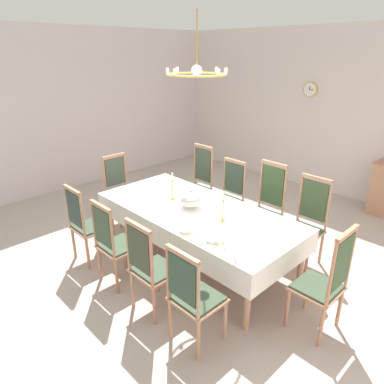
{
  "coord_description": "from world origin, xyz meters",
  "views": [
    {
      "loc": [
        2.86,
        -3.0,
        2.61
      ],
      "look_at": [
        -0.13,
        -0.12,
        0.93
      ],
      "focal_mm": 32.78,
      "sensor_mm": 36.0,
      "label": 1
    }
  ],
  "objects_px": {
    "candlestick_east": "(223,209)",
    "chair_north_b": "(228,195)",
    "chair_north_a": "(198,182)",
    "chair_north_d": "(307,221)",
    "bowl_near_right": "(212,239)",
    "spoon_secondary": "(222,243)",
    "chair_head_east": "(325,281)",
    "candlestick_west": "(173,189)",
    "mounted_clock": "(310,90)",
    "bowl_near_left": "(185,230)",
    "spoon_primary": "(194,234)",
    "chair_south_d": "(193,295)",
    "chair_head_west": "(120,188)",
    "chandelier": "(197,73)",
    "chair_south_c": "(150,266)",
    "soup_tureen": "(191,199)",
    "dining_table": "(196,214)",
    "chair_north_c": "(266,206)",
    "chair_south_a": "(86,223)",
    "chair_south_b": "(114,242)"
  },
  "relations": [
    {
      "from": "candlestick_east",
      "to": "chair_north_b",
      "type": "bearing_deg",
      "value": 127.27
    },
    {
      "from": "chair_north_a",
      "to": "chair_north_d",
      "type": "distance_m",
      "value": 1.98
    },
    {
      "from": "bowl_near_right",
      "to": "spoon_secondary",
      "type": "relative_size",
      "value": 0.81
    },
    {
      "from": "chair_head_east",
      "to": "spoon_secondary",
      "type": "xyz_separation_m",
      "value": [
        -0.96,
        -0.4,
        0.17
      ]
    },
    {
      "from": "candlestick_west",
      "to": "mounted_clock",
      "type": "height_order",
      "value": "mounted_clock"
    },
    {
      "from": "chair_north_b",
      "to": "candlestick_west",
      "type": "height_order",
      "value": "candlestick_west"
    },
    {
      "from": "bowl_near_left",
      "to": "mounted_clock",
      "type": "distance_m",
      "value": 4.33
    },
    {
      "from": "spoon_primary",
      "to": "chair_south_d",
      "type": "bearing_deg",
      "value": -30.19
    },
    {
      "from": "chair_head_east",
      "to": "spoon_secondary",
      "type": "distance_m",
      "value": 1.05
    },
    {
      "from": "spoon_primary",
      "to": "chair_head_west",
      "type": "bearing_deg",
      "value": -177.59
    },
    {
      "from": "chair_north_d",
      "to": "chandelier",
      "type": "xyz_separation_m",
      "value": [
        -0.99,
        -1.02,
        1.8
      ]
    },
    {
      "from": "chair_south_c",
      "to": "spoon_primary",
      "type": "height_order",
      "value": "chair_south_c"
    },
    {
      "from": "chair_north_a",
      "to": "candlestick_east",
      "type": "height_order",
      "value": "chair_north_a"
    },
    {
      "from": "soup_tureen",
      "to": "chandelier",
      "type": "relative_size",
      "value": 0.42
    },
    {
      "from": "bowl_near_left",
      "to": "chair_north_d",
      "type": "bearing_deg",
      "value": 66.48
    },
    {
      "from": "dining_table",
      "to": "chair_head_east",
      "type": "distance_m",
      "value": 1.75
    },
    {
      "from": "chair_north_b",
      "to": "spoon_secondary",
      "type": "distance_m",
      "value": 1.82
    },
    {
      "from": "candlestick_east",
      "to": "candlestick_west",
      "type": "bearing_deg",
      "value": 180.0
    },
    {
      "from": "chair_head_west",
      "to": "chandelier",
      "type": "height_order",
      "value": "chandelier"
    },
    {
      "from": "chair_south_c",
      "to": "chair_north_c",
      "type": "height_order",
      "value": "chair_north_c"
    },
    {
      "from": "chair_north_c",
      "to": "chair_north_b",
      "type": "bearing_deg",
      "value": 0.57
    },
    {
      "from": "chair_south_a",
      "to": "spoon_secondary",
      "type": "xyz_separation_m",
      "value": [
        1.78,
        0.61,
        0.2
      ]
    },
    {
      "from": "chair_south_b",
      "to": "chair_south_d",
      "type": "height_order",
      "value": "chair_south_b"
    },
    {
      "from": "chair_south_a",
      "to": "spoon_secondary",
      "type": "relative_size",
      "value": 6.0
    },
    {
      "from": "candlestick_east",
      "to": "chair_south_d",
      "type": "bearing_deg",
      "value": -61.76
    },
    {
      "from": "chair_north_b",
      "to": "chair_north_d",
      "type": "relative_size",
      "value": 0.94
    },
    {
      "from": "candlestick_east",
      "to": "chair_head_west",
      "type": "bearing_deg",
      "value": 180.0
    },
    {
      "from": "chair_north_b",
      "to": "bowl_near_left",
      "type": "xyz_separation_m",
      "value": [
        0.66,
        -1.51,
        0.21
      ]
    },
    {
      "from": "candlestick_east",
      "to": "bowl_near_right",
      "type": "relative_size",
      "value": 2.59
    },
    {
      "from": "chair_head_east",
      "to": "mounted_clock",
      "type": "bearing_deg",
      "value": 32.61
    },
    {
      "from": "chair_south_b",
      "to": "mounted_clock",
      "type": "relative_size",
      "value": 3.9
    },
    {
      "from": "spoon_primary",
      "to": "chair_north_a",
      "type": "bearing_deg",
      "value": 148.46
    },
    {
      "from": "chair_north_b",
      "to": "chair_head_east",
      "type": "height_order",
      "value": "chair_head_east"
    },
    {
      "from": "chair_north_a",
      "to": "chair_south_b",
      "type": "relative_size",
      "value": 1.12
    },
    {
      "from": "dining_table",
      "to": "chair_south_c",
      "type": "height_order",
      "value": "chair_south_c"
    },
    {
      "from": "chair_head_east",
      "to": "candlestick_west",
      "type": "relative_size",
      "value": 3.09
    },
    {
      "from": "chair_head_east",
      "to": "bowl_near_left",
      "type": "relative_size",
      "value": 7.58
    },
    {
      "from": "chair_south_a",
      "to": "chair_north_b",
      "type": "distance_m",
      "value": 2.13
    },
    {
      "from": "candlestick_east",
      "to": "chandelier",
      "type": "xyz_separation_m",
      "value": [
        -0.45,
        0.0,
        1.48
      ]
    },
    {
      "from": "chair_south_c",
      "to": "chair_head_west",
      "type": "relative_size",
      "value": 1.0
    },
    {
      "from": "chair_south_d",
      "to": "chandelier",
      "type": "relative_size",
      "value": 1.56
    },
    {
      "from": "candlestick_west",
      "to": "bowl_near_left",
      "type": "distance_m",
      "value": 0.93
    },
    {
      "from": "chair_north_b",
      "to": "chair_north_c",
      "type": "bearing_deg",
      "value": -179.43
    },
    {
      "from": "chair_north_c",
      "to": "chair_head_east",
      "type": "distance_m",
      "value": 1.72
    },
    {
      "from": "chair_south_d",
      "to": "candlestick_west",
      "type": "height_order",
      "value": "candlestick_west"
    },
    {
      "from": "chair_north_c",
      "to": "mounted_clock",
      "type": "xyz_separation_m",
      "value": [
        -0.91,
        2.56,
        1.33
      ]
    },
    {
      "from": "chair_north_c",
      "to": "bowl_near_left",
      "type": "xyz_separation_m",
      "value": [
        -0.03,
        -1.52,
        0.17
      ]
    },
    {
      "from": "dining_table",
      "to": "chair_south_c",
      "type": "xyz_separation_m",
      "value": [
        0.36,
        -1.01,
        -0.12
      ]
    },
    {
      "from": "candlestick_east",
      "to": "bowl_near_left",
      "type": "xyz_separation_m",
      "value": [
        -0.12,
        -0.5,
        -0.13
      ]
    },
    {
      "from": "chair_head_east",
      "to": "candlestick_east",
      "type": "relative_size",
      "value": 3.11
    }
  ]
}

